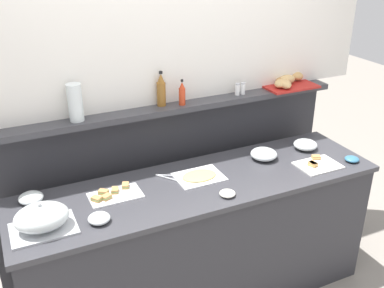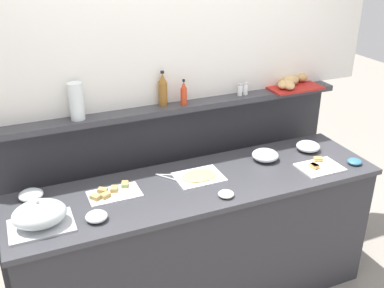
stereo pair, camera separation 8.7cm
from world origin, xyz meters
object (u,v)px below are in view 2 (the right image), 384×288
object	(u,v)px
sandwich_platter_side	(319,166)
condiment_bowl_cream	(226,194)
glass_bowl_large	(308,147)
pepper_shaker	(245,89)
glass_bowl_medium	(265,156)
serving_cloche	(40,215)
bread_basket	(291,83)
serving_tongs	(168,176)
water_carafe	(76,101)
hot_sauce_bottle	(184,94)
glass_bowl_extra	(97,217)
condiment_bowl_red	(355,162)
cold_cuts_platter	(199,176)
salt_shaker	(240,90)
glass_bowl_small	(31,195)
sandwich_platter_front	(112,193)
vinegar_bottle_amber	(163,90)

from	to	relation	value
sandwich_platter_side	condiment_bowl_cream	world-z (taller)	sandwich_platter_side
glass_bowl_large	pepper_shaker	world-z (taller)	pepper_shaker
glass_bowl_medium	condiment_bowl_cream	world-z (taller)	glass_bowl_medium
serving_cloche	bread_basket	xyz separation A→B (m)	(1.91, 0.54, 0.33)
serving_tongs	water_carafe	xyz separation A→B (m)	(-0.48, 0.29, 0.49)
pepper_shaker	bread_basket	size ratio (longest dim) A/B	0.22
serving_cloche	hot_sauce_bottle	distance (m)	1.21
glass_bowl_extra	bread_basket	world-z (taller)	bread_basket
serving_cloche	pepper_shaker	xyz separation A→B (m)	(1.52, 0.53, 0.34)
condiment_bowl_red	bread_basket	size ratio (longest dim) A/B	0.25
glass_bowl_medium	pepper_shaker	xyz separation A→B (m)	(0.00, 0.32, 0.38)
cold_cuts_platter	condiment_bowl_cream	size ratio (longest dim) A/B	3.13
cold_cuts_platter	hot_sauce_bottle	world-z (taller)	hot_sauce_bottle
salt_shaker	bread_basket	distance (m)	0.44
condiment_bowl_cream	glass_bowl_large	bearing A→B (deg)	21.48
condiment_bowl_red	pepper_shaker	distance (m)	0.90
salt_shaker	glass_bowl_small	bearing A→B (deg)	-171.80
glass_bowl_small	condiment_bowl_red	size ratio (longest dim) A/B	1.46
glass_bowl_medium	cold_cuts_platter	bearing A→B (deg)	-174.63
sandwich_platter_front	vinegar_bottle_amber	world-z (taller)	vinegar_bottle_amber
sandwich_platter_side	serving_cloche	size ratio (longest dim) A/B	0.83
sandwich_platter_front	water_carafe	size ratio (longest dim) A/B	1.32
glass_bowl_small	vinegar_bottle_amber	xyz separation A→B (m)	(0.92, 0.24, 0.45)
pepper_shaker	water_carafe	bearing A→B (deg)	180.00
condiment_bowl_cream	hot_sauce_bottle	distance (m)	0.76
pepper_shaker	bread_basket	bearing A→B (deg)	1.35
glass_bowl_extra	salt_shaker	world-z (taller)	salt_shaker
glass_bowl_extra	glass_bowl_small	bearing A→B (deg)	129.86
sandwich_platter_side	glass_bowl_medium	size ratio (longest dim) A/B	1.54
sandwich_platter_front	glass_bowl_large	xyz separation A→B (m)	(1.44, 0.04, 0.02)
glass_bowl_small	water_carafe	distance (m)	0.62
sandwich_platter_side	pepper_shaker	distance (m)	0.74
serving_tongs	cold_cuts_platter	bearing A→B (deg)	-25.95
condiment_bowl_cream	hot_sauce_bottle	xyz separation A→B (m)	(-0.01, 0.63, 0.43)
condiment_bowl_red	glass_bowl_extra	bearing A→B (deg)	179.01
sandwich_platter_front	glass_bowl_large	bearing A→B (deg)	1.57
condiment_bowl_cream	sandwich_platter_side	bearing A→B (deg)	6.18
sandwich_platter_side	water_carafe	bearing A→B (deg)	158.82
sandwich_platter_side	condiment_bowl_red	world-z (taller)	sandwich_platter_side
salt_shaker	bread_basket	xyz separation A→B (m)	(0.44, 0.01, -0.01)
glass_bowl_small	vinegar_bottle_amber	size ratio (longest dim) A/B	0.61
glass_bowl_large	hot_sauce_bottle	xyz separation A→B (m)	(-0.84, 0.30, 0.42)
sandwich_platter_side	pepper_shaker	size ratio (longest dim) A/B	3.26
sandwich_platter_front	water_carafe	xyz separation A→B (m)	(-0.10, 0.36, 0.48)
serving_cloche	glass_bowl_small	xyz separation A→B (m)	(-0.02, 0.31, -0.05)
glass_bowl_extra	vinegar_bottle_amber	size ratio (longest dim) A/B	0.52
glass_bowl_large	glass_bowl_extra	size ratio (longest dim) A/B	1.40
glass_bowl_large	bread_basket	world-z (taller)	bread_basket
serving_tongs	hot_sauce_bottle	xyz separation A→B (m)	(0.22, 0.27, 0.44)
vinegar_bottle_amber	cold_cuts_platter	bearing A→B (deg)	-77.56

